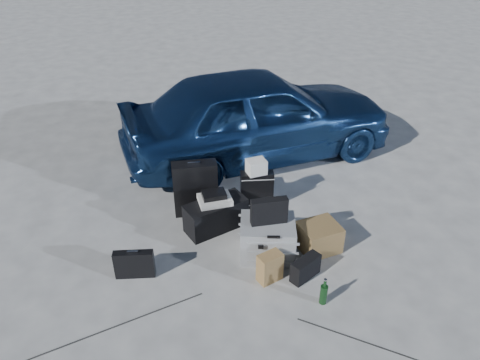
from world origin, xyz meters
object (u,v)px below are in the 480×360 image
Objects in this scene: duffel_bag at (216,215)px; cardboard_box at (319,237)px; car at (258,114)px; green_bottle at (324,292)px; pelican_case at (267,238)px; briefcase at (134,264)px; suitcase_left at (195,188)px; suitcase_right at (257,190)px.

cardboard_box is at bearing -50.87° from duffel_bag.
car reaches higher than green_bottle.
duffel_bag is 2.46× the size of green_bottle.
briefcase is at bearing -164.08° from pelican_case.
car is 9.32× the size of cardboard_box.
suitcase_right is at bearing 0.09° from suitcase_left.
pelican_case reaches higher than duffel_bag.
suitcase_right reaches higher than duffel_bag.
suitcase_right is (0.81, -0.01, -0.11)m from suitcase_left.
duffel_bag is 1.72× the size of cardboard_box.
cardboard_box is at bearing 10.29° from pelican_case.
green_bottle is at bearing -105.00° from cardboard_box.
duffel_bag is 1.72m from green_bottle.
car reaches higher than pelican_case.
suitcase_left is 0.82m from suitcase_right.
suitcase_right reaches higher than green_bottle.
suitcase_left is 2.36× the size of green_bottle.
car is 2.05m from duffel_bag.
pelican_case is 0.94m from green_bottle.
pelican_case is 1.98× the size of green_bottle.
duffel_bag is at bearing -61.30° from suitcase_left.
duffel_bag is at bearing -141.82° from suitcase_right.
green_bottle is (0.01, -3.22, -0.55)m from car.
duffel_bag reaches higher than green_bottle.
car reaches higher than suitcase_right.
pelican_case is 1.39× the size of cardboard_box.
pelican_case is 0.81× the size of duffel_bag.
cardboard_box is (0.24, -2.38, -0.54)m from car.
pelican_case is 0.79m from duffel_bag.
duffel_bag reaches higher than briefcase.
briefcase is 0.84× the size of suitcase_right.
cardboard_box is at bearing 75.00° from green_bottle.
suitcase_left reaches higher than duffel_bag.
suitcase_left reaches higher than green_bottle.
suitcase_left reaches higher than pelican_case.
briefcase is (-1.90, -2.47, -0.54)m from car.
suitcase_left is (0.78, 1.09, 0.20)m from briefcase.
green_bottle is (0.40, -0.85, -0.07)m from pelican_case.
car is at bearing 51.66° from suitcase_left.
green_bottle is at bearing -57.94° from suitcase_left.
pelican_case reaches higher than green_bottle.
duffel_bag is at bearing 142.39° from car.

